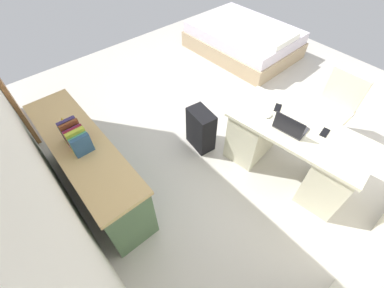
{
  "coord_description": "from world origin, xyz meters",
  "views": [
    {
      "loc": [
        -1.81,
        2.28,
        2.63
      ],
      "look_at": [
        -0.48,
        1.14,
        0.6
      ],
      "focal_mm": 24.25,
      "sensor_mm": 36.0,
      "label": 1
    }
  ],
  "objects_px": {
    "desk": "(291,150)",
    "cell_phone_by_mouse": "(278,108)",
    "suitcase_black": "(201,129)",
    "laptop": "(290,127)",
    "cell_phone_near_laptop": "(325,133)",
    "credenza": "(91,167)",
    "computer_mouse": "(269,115)",
    "bed": "(244,40)",
    "figurine_small": "(63,121)",
    "office_chair": "(329,113)"
  },
  "relations": [
    {
      "from": "desk",
      "to": "cell_phone_by_mouse",
      "type": "distance_m",
      "value": 0.5
    },
    {
      "from": "cell_phone_near_laptop",
      "to": "cell_phone_by_mouse",
      "type": "height_order",
      "value": "same"
    },
    {
      "from": "bed",
      "to": "suitcase_black",
      "type": "bearing_deg",
      "value": 119.75
    },
    {
      "from": "figurine_small",
      "to": "suitcase_black",
      "type": "bearing_deg",
      "value": -113.6
    },
    {
      "from": "desk",
      "to": "cell_phone_by_mouse",
      "type": "height_order",
      "value": "cell_phone_by_mouse"
    },
    {
      "from": "suitcase_black",
      "to": "figurine_small",
      "type": "distance_m",
      "value": 1.56
    },
    {
      "from": "bed",
      "to": "cell_phone_by_mouse",
      "type": "bearing_deg",
      "value": 139.03
    },
    {
      "from": "cell_phone_by_mouse",
      "to": "credenza",
      "type": "bearing_deg",
      "value": 39.78
    },
    {
      "from": "credenza",
      "to": "suitcase_black",
      "type": "bearing_deg",
      "value": -101.54
    },
    {
      "from": "computer_mouse",
      "to": "figurine_small",
      "type": "height_order",
      "value": "figurine_small"
    },
    {
      "from": "suitcase_black",
      "to": "laptop",
      "type": "xyz_separation_m",
      "value": [
        -0.91,
        -0.38,
        0.5
      ]
    },
    {
      "from": "cell_phone_near_laptop",
      "to": "computer_mouse",
      "type": "bearing_deg",
      "value": 14.2
    },
    {
      "from": "suitcase_black",
      "to": "figurine_small",
      "type": "xyz_separation_m",
      "value": [
        0.58,
        1.34,
        0.55
      ]
    },
    {
      "from": "laptop",
      "to": "computer_mouse",
      "type": "xyz_separation_m",
      "value": [
        0.26,
        -0.01,
        -0.03
      ]
    },
    {
      "from": "office_chair",
      "to": "cell_phone_by_mouse",
      "type": "xyz_separation_m",
      "value": [
        0.31,
        0.76,
        0.32
      ]
    },
    {
      "from": "office_chair",
      "to": "cell_phone_near_laptop",
      "type": "xyz_separation_m",
      "value": [
        -0.23,
        0.71,
        0.32
      ]
    },
    {
      "from": "laptop",
      "to": "cell_phone_near_laptop",
      "type": "bearing_deg",
      "value": -136.78
    },
    {
      "from": "suitcase_black",
      "to": "cell_phone_near_laptop",
      "type": "height_order",
      "value": "cell_phone_near_laptop"
    },
    {
      "from": "suitcase_black",
      "to": "office_chair",
      "type": "bearing_deg",
      "value": -118.35
    },
    {
      "from": "credenza",
      "to": "cell_phone_near_laptop",
      "type": "height_order",
      "value": "credenza"
    },
    {
      "from": "office_chair",
      "to": "credenza",
      "type": "relative_size",
      "value": 0.52
    },
    {
      "from": "cell_phone_near_laptop",
      "to": "desk",
      "type": "bearing_deg",
      "value": 24.58
    },
    {
      "from": "laptop",
      "to": "figurine_small",
      "type": "relative_size",
      "value": 3.06
    },
    {
      "from": "office_chair",
      "to": "suitcase_black",
      "type": "relative_size",
      "value": 1.67
    },
    {
      "from": "computer_mouse",
      "to": "laptop",
      "type": "bearing_deg",
      "value": 170.98
    },
    {
      "from": "laptop",
      "to": "cell_phone_near_laptop",
      "type": "xyz_separation_m",
      "value": [
        -0.26,
        -0.24,
        -0.04
      ]
    },
    {
      "from": "figurine_small",
      "to": "laptop",
      "type": "bearing_deg",
      "value": -131.03
    },
    {
      "from": "suitcase_black",
      "to": "cell_phone_by_mouse",
      "type": "height_order",
      "value": "cell_phone_by_mouse"
    },
    {
      "from": "office_chair",
      "to": "laptop",
      "type": "relative_size",
      "value": 2.79
    },
    {
      "from": "cell_phone_near_laptop",
      "to": "cell_phone_by_mouse",
      "type": "distance_m",
      "value": 0.54
    },
    {
      "from": "laptop",
      "to": "computer_mouse",
      "type": "distance_m",
      "value": 0.27
    },
    {
      "from": "bed",
      "to": "suitcase_black",
      "type": "xyz_separation_m",
      "value": [
        -1.26,
        2.2,
        0.04
      ]
    },
    {
      "from": "desk",
      "to": "laptop",
      "type": "relative_size",
      "value": 4.5
    },
    {
      "from": "figurine_small",
      "to": "office_chair",
      "type": "bearing_deg",
      "value": -119.74
    },
    {
      "from": "bed",
      "to": "computer_mouse",
      "type": "height_order",
      "value": "computer_mouse"
    },
    {
      "from": "bed",
      "to": "figurine_small",
      "type": "height_order",
      "value": "figurine_small"
    },
    {
      "from": "credenza",
      "to": "figurine_small",
      "type": "distance_m",
      "value": 0.54
    },
    {
      "from": "desk",
      "to": "figurine_small",
      "type": "height_order",
      "value": "figurine_small"
    },
    {
      "from": "laptop",
      "to": "cell_phone_near_laptop",
      "type": "distance_m",
      "value": 0.36
    },
    {
      "from": "desk",
      "to": "figurine_small",
      "type": "bearing_deg",
      "value": 49.49
    },
    {
      "from": "office_chair",
      "to": "figurine_small",
      "type": "distance_m",
      "value": 3.09
    },
    {
      "from": "credenza",
      "to": "cell_phone_by_mouse",
      "type": "bearing_deg",
      "value": -115.25
    },
    {
      "from": "office_chair",
      "to": "credenza",
      "type": "xyz_separation_m",
      "value": [
        1.21,
        2.66,
        -0.03
      ]
    },
    {
      "from": "credenza",
      "to": "suitcase_black",
      "type": "height_order",
      "value": "credenza"
    },
    {
      "from": "credenza",
      "to": "bed",
      "type": "xyz_separation_m",
      "value": [
        0.98,
        -3.53,
        -0.15
      ]
    },
    {
      "from": "laptop",
      "to": "computer_mouse",
      "type": "bearing_deg",
      "value": -1.26
    },
    {
      "from": "computer_mouse",
      "to": "credenza",
      "type": "bearing_deg",
      "value": 54.18
    },
    {
      "from": "cell_phone_near_laptop",
      "to": "figurine_small",
      "type": "xyz_separation_m",
      "value": [
        1.75,
        1.96,
        0.1
      ]
    },
    {
      "from": "computer_mouse",
      "to": "cell_phone_near_laptop",
      "type": "bearing_deg",
      "value": -163.23
    },
    {
      "from": "desk",
      "to": "credenza",
      "type": "relative_size",
      "value": 0.84
    }
  ]
}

